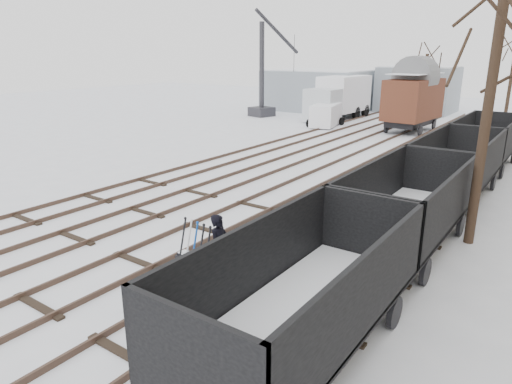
% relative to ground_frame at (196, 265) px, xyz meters
% --- Properties ---
extents(ground, '(120.00, 120.00, 0.00)m').
position_rel_ground_frame_xyz_m(ground, '(-1.93, -0.43, -0.28)').
color(ground, white).
rests_on(ground, ground).
extents(tracks, '(13.90, 52.00, 0.16)m').
position_rel_ground_frame_xyz_m(tracks, '(-1.93, 13.25, -0.21)').
color(tracks, black).
rests_on(tracks, ground).
extents(shed_left, '(10.00, 8.00, 4.10)m').
position_rel_ground_frame_xyz_m(shed_left, '(-14.93, 35.57, 1.76)').
color(shed_left, '#97A1AA').
rests_on(shed_left, ground).
extents(shed_right, '(7.00, 6.00, 4.50)m').
position_rel_ground_frame_xyz_m(shed_right, '(-5.93, 39.57, 1.96)').
color(shed_right, '#97A1AA').
rests_on(shed_right, ground).
extents(ground_frame, '(1.34, 0.57, 1.49)m').
position_rel_ground_frame_xyz_m(ground_frame, '(0.00, 0.00, 0.00)').
color(ground_frame, black).
rests_on(ground_frame, ground).
extents(worker, '(0.51, 0.72, 1.85)m').
position_rel_ground_frame_xyz_m(worker, '(0.75, 0.10, 0.64)').
color(worker, black).
rests_on(worker, ground).
extents(freight_wagon_a, '(2.53, 6.33, 2.58)m').
position_rel_ground_frame_xyz_m(freight_wagon_a, '(4.07, -1.40, 0.70)').
color(freight_wagon_a, black).
rests_on(freight_wagon_a, ground).
extents(freight_wagon_b, '(2.53, 6.33, 2.58)m').
position_rel_ground_frame_xyz_m(freight_wagon_b, '(4.07, 5.00, 0.70)').
color(freight_wagon_b, black).
rests_on(freight_wagon_b, ground).
extents(freight_wagon_c, '(2.53, 6.33, 2.58)m').
position_rel_ground_frame_xyz_m(freight_wagon_c, '(4.07, 11.40, 0.70)').
color(freight_wagon_c, black).
rests_on(freight_wagon_c, ground).
extents(freight_wagon_d, '(2.53, 6.33, 2.58)m').
position_rel_ground_frame_xyz_m(freight_wagon_d, '(4.07, 17.80, 0.70)').
color(freight_wagon_d, black).
rests_on(freight_wagon_d, ground).
extents(box_van_wagon, '(3.40, 5.87, 4.33)m').
position_rel_ground_frame_xyz_m(box_van_wagon, '(-2.59, 27.03, 2.24)').
color(box_van_wagon, black).
rests_on(box_van_wagon, ground).
extents(lorry, '(2.94, 8.41, 3.78)m').
position_rel_ground_frame_xyz_m(lorry, '(-10.05, 29.96, 1.66)').
color(lorry, black).
rests_on(lorry, ground).
extents(panel_van, '(2.64, 4.38, 1.80)m').
position_rel_ground_frame_xyz_m(panel_van, '(-9.07, 25.57, 0.65)').
color(panel_van, white).
rests_on(panel_van, ground).
extents(crane, '(2.33, 5.71, 9.56)m').
position_rel_ground_frame_xyz_m(crane, '(-16.87, 27.88, 2.23)').
color(crane, '#2E2D32').
rests_on(crane, ground).
extents(tree_near, '(0.30, 0.30, 8.05)m').
position_rel_ground_frame_xyz_m(tree_near, '(5.59, 6.62, 3.74)').
color(tree_near, black).
rests_on(tree_near, ground).
extents(tree_far_left, '(0.30, 0.30, 5.69)m').
position_rel_ground_frame_xyz_m(tree_far_left, '(-4.26, 35.60, 2.56)').
color(tree_far_left, black).
rests_on(tree_far_left, ground).
extents(tree_far_right, '(0.30, 0.30, 8.07)m').
position_rel_ground_frame_xyz_m(tree_far_right, '(2.38, 38.37, 3.75)').
color(tree_far_right, black).
rests_on(tree_far_right, ground).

